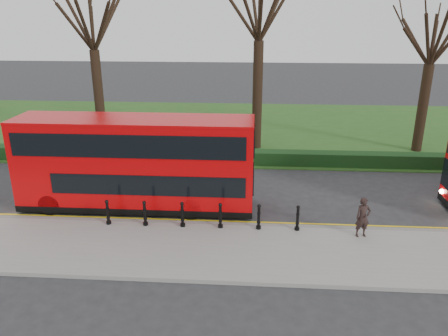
{
  "coord_description": "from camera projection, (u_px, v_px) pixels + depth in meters",
  "views": [
    {
      "loc": [
        1.79,
        -16.84,
        8.25
      ],
      "look_at": [
        0.59,
        0.5,
        2.0
      ],
      "focal_mm": 35.0,
      "sensor_mm": 36.0,
      "label": 1
    }
  ],
  "objects": [
    {
      "name": "hedge",
      "position": [
        221.0,
        157.0,
        24.96
      ],
      "size": [
        60.0,
        0.9,
        0.8
      ],
      "primitive_type": "cube",
      "color": "black",
      "rests_on": "ground"
    },
    {
      "name": "yellow_line_outer",
      "position": [
        208.0,
        223.0,
        18.06
      ],
      "size": [
        60.0,
        0.1,
        0.01
      ],
      "primitive_type": "cube",
      "color": "yellow",
      "rests_on": "ground"
    },
    {
      "name": "kerb",
      "position": [
        207.0,
        225.0,
        17.75
      ],
      "size": [
        60.0,
        0.25,
        0.16
      ],
      "primitive_type": "cube",
      "color": "slate",
      "rests_on": "ground"
    },
    {
      "name": "grass_verge",
      "position": [
        229.0,
        127.0,
        32.79
      ],
      "size": [
        60.0,
        18.0,
        0.06
      ],
      "primitive_type": "cube",
      "color": "#264D19",
      "rests_on": "ground"
    },
    {
      "name": "pedestrian",
      "position": [
        363.0,
        217.0,
        16.44
      ],
      "size": [
        0.64,
        0.49,
        1.57
      ],
      "primitive_type": "imported",
      "rotation": [
        0.0,
        0.0,
        0.21
      ],
      "color": "black",
      "rests_on": "pavement"
    },
    {
      "name": "tree_mid",
      "position": [
        260.0,
        2.0,
        25.01
      ],
      "size": [
        7.72,
        7.72,
        12.06
      ],
      "color": "black",
      "rests_on": "ground"
    },
    {
      "name": "tree_right",
      "position": [
        434.0,
        34.0,
        24.95
      ],
      "size": [
        6.2,
        6.2,
        9.69
      ],
      "color": "black",
      "rests_on": "ground"
    },
    {
      "name": "tree_left",
      "position": [
        91.0,
        16.0,
        25.92
      ],
      "size": [
        7.03,
        7.03,
        10.99
      ],
      "color": "black",
      "rests_on": "ground"
    },
    {
      "name": "yellow_line_inner",
      "position": [
        208.0,
        221.0,
        18.24
      ],
      "size": [
        60.0,
        0.1,
        0.01
      ],
      "primitive_type": "cube",
      "color": "yellow",
      "rests_on": "ground"
    },
    {
      "name": "bollard_row",
      "position": [
        201.0,
        215.0,
        17.24
      ],
      "size": [
        7.71,
        0.15,
        1.0
      ],
      "color": "black",
      "rests_on": "pavement"
    },
    {
      "name": "pavement",
      "position": [
        201.0,
        250.0,
        15.87
      ],
      "size": [
        60.0,
        4.0,
        0.15
      ],
      "primitive_type": "cube",
      "color": "gray",
      "rests_on": "ground"
    },
    {
      "name": "bus_lead",
      "position": [
        136.0,
        164.0,
        18.84
      ],
      "size": [
        10.17,
        2.34,
        4.05
      ],
      "color": "#C00407",
      "rests_on": "ground"
    },
    {
      "name": "ground",
      "position": [
        209.0,
        215.0,
        18.72
      ],
      "size": [
        120.0,
        120.0,
        0.0
      ],
      "primitive_type": "plane",
      "color": "#28282B",
      "rests_on": "ground"
    }
  ]
}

